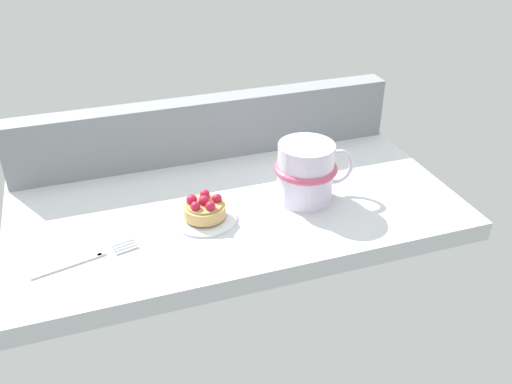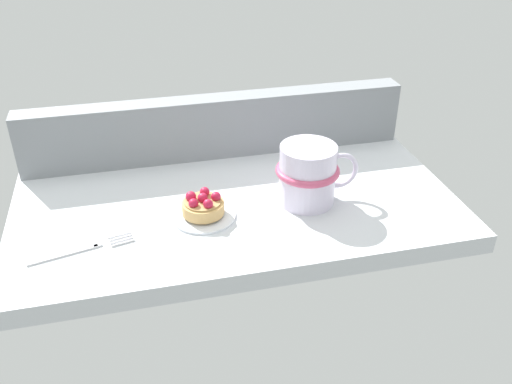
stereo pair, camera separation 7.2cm
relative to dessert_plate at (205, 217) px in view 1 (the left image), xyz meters
The scene contains 6 objects.
ground_plane 7.51cm from the dessert_plate, 33.82° to the left, with size 73.14×39.15×3.17cm, color silver.
window_rail_back 22.75cm from the dessert_plate, 74.20° to the left, with size 71.68×4.68×11.56cm, color gray.
dessert_plate is the anchor object (origin of this frame).
raspberry_tart 1.84cm from the dessert_plate, 164.53° to the left, with size 6.68×6.68×3.56cm.
coffee_mug 18.20cm from the dessert_plate, ahead, with size 14.06×10.47×10.09cm.
dessert_fork 19.07cm from the dessert_plate, 165.86° to the right, with size 15.28×5.08×0.60cm.
Camera 1 is at (-22.05, -76.22, 49.45)cm, focal length 39.19 mm.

